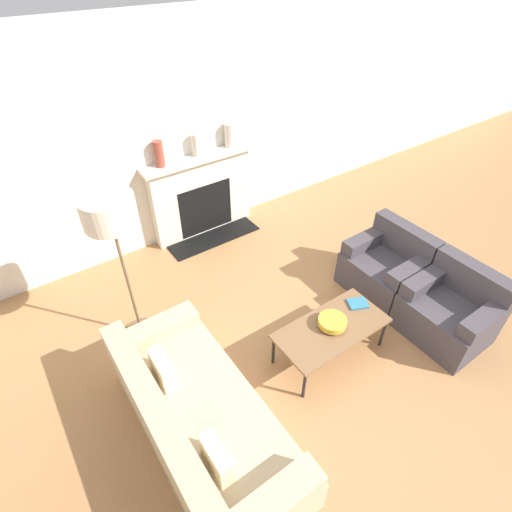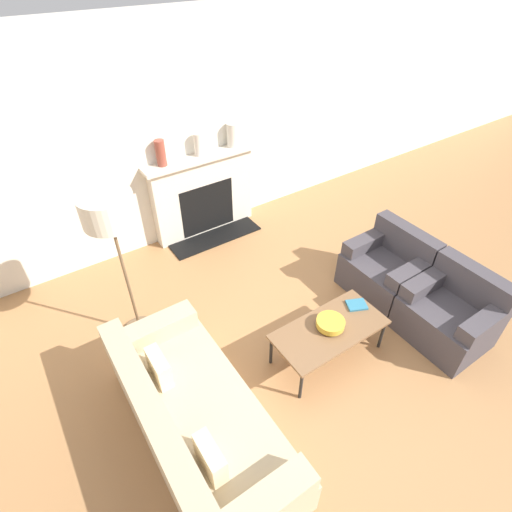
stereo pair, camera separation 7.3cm
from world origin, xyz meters
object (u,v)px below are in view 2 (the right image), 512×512
Objects in this scene: coffee_table at (330,330)px; mantel_vase_center_left at (198,145)px; fireplace at (204,196)px; couch at (195,420)px; mantel_vase_center_right at (232,135)px; book at (357,305)px; floor_lamp at (111,221)px; armchair_far at (387,269)px; bowl at (330,323)px; mantel_vase_left at (161,153)px; armchair_near at (450,314)px.

coffee_table is 3.92× the size of mantel_vase_center_left.
fireplace reaches higher than couch.
mantel_vase_center_right reaches higher than mantel_vase_center_left.
mantel_vase_center_right reaches higher than coffee_table.
book is at bearing 9.70° from coffee_table.
coffee_table is 3.64× the size of mantel_vase_center_right.
couch is 6.90× the size of mantel_vase_center_left.
floor_lamp is at bearing -138.90° from mantel_vase_center_left.
fireplace is at bearing -152.96° from armchair_far.
couch is at bearing -178.50° from coffee_table.
mantel_vase_center_left is (0.03, 2.74, 0.86)m from bowl.
fireplace is at bearing -29.82° from couch.
fireplace is 5.42× the size of mantel_vase_center_left.
fireplace reaches higher than coffee_table.
mantel_vase_left reaches higher than book.
mantel_vase_center_left is at bearing 41.10° from floor_lamp.
armchair_near reaches higher than bowl.
mantel_vase_center_right is at bearing 78.42° from coffee_table.
armchair_far is at bearing 44.04° from book.
mantel_vase_center_left reaches higher than armchair_far.
fireplace reaches higher than armchair_far.
armchair_near reaches higher than couch.
armchair_near is 0.74× the size of coffee_table.
mantel_vase_left is at bearing 180.00° from mantel_vase_center_left.
mantel_vase_left reaches higher than armchair_near.
mantel_vase_center_left is at bearing 0.00° from mantel_vase_left.
book is at bearing 7.98° from bowl.
fireplace is 5.04× the size of mantel_vase_center_right.
mantel_vase_center_left is (0.05, 2.76, 0.95)m from coffee_table.
fireplace is 0.76m from mantel_vase_center_left.
fireplace is at bearing -159.59° from armchair_near.
mantel_vase_center_left is at bearing -29.58° from couch.
couch is at bearing -81.68° from armchair_far.
couch is 1.55m from coffee_table.
armchair_far is at bearing -73.64° from mantel_vase_center_right.
mantel_vase_center_left is (1.59, 2.80, 1.05)m from couch.
bowl is 0.89× the size of mantel_vase_center_right.
armchair_near is (2.81, -0.47, 0.03)m from couch.
couch reaches higher than bowl.
armchair_far is 1.31m from bowl.
armchair_far is 2.69× the size of mantel_vase_center_right.
floor_lamp reaches higher than armchair_far.
couch is 3.66m from mantel_vase_center_right.
coffee_table is 2.97m from mantel_vase_center_right.
mantel_vase_left is 1.03× the size of mantel_vase_center_right.
book is (-0.82, 0.59, 0.11)m from armchair_near.
mantel_vase_left is (-1.74, 2.39, 1.03)m from armchair_far.
armchair_far is at bearing -62.96° from mantel_vase_center_left.
mantel_vase_center_right reaches higher than armchair_near.
bowl is at bearing -42.11° from floor_lamp.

